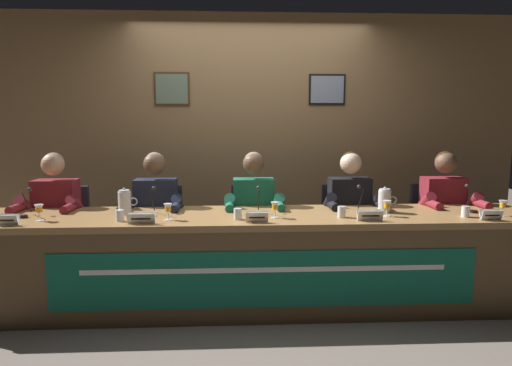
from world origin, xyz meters
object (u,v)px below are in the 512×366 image
microphone_far_left (26,207)px  panelist_far_right (446,209)px  juice_glass_left (168,209)px  panelist_right (351,210)px  juice_glass_center (275,207)px  panelist_left (155,212)px  chair_right (345,234)px  juice_glass_far_right (503,205)px  water_cup_right (341,212)px  panelist_center (254,211)px  chair_center (253,235)px  water_cup_far_right (465,212)px  nameplate_center (257,217)px  conference_table (257,246)px  chair_far_right (434,233)px  nameplate_far_right (491,215)px  juice_glass_right (387,205)px  nameplate_left (141,218)px  water_cup_center (238,215)px  microphone_far_right (471,203)px  microphone_right (361,204)px  microphone_center (259,205)px  chair_far_left (64,238)px  water_pitcher_right_side (385,201)px  panelist_far_left (53,213)px  nameplate_far_left (7,220)px  juice_glass_far_left (39,210)px  water_pitcher_left_side (125,202)px  water_cup_left (120,216)px  chair_left (160,236)px  nameplate_right (370,215)px  microphone_left (152,206)px

microphone_far_left → panelist_far_right: size_ratio=0.18×
juice_glass_left → panelist_right: (1.53, 0.53, -0.13)m
juice_glass_center → panelist_left: bearing=153.4°
chair_right → juice_glass_far_right: (1.04, -0.72, 0.41)m
panelist_left → water_cup_right: bearing=-18.4°
juice_glass_left → panelist_center: (0.66, 0.53, -0.13)m
chair_center → water_cup_far_right: bearing=-24.7°
juice_glass_left → nameplate_center: juice_glass_left is taller
microphone_far_left → conference_table: bearing=-3.9°
chair_far_right → nameplate_far_right: size_ratio=5.74×
juice_glass_far_right → water_cup_far_right: 0.31m
juice_glass_center → juice_glass_right: (0.87, 0.02, 0.00)m
nameplate_left → juice_glass_far_right: size_ratio=1.58×
water_cup_right → juice_glass_far_right: juice_glass_far_right is taller
chair_center → water_cup_center: size_ratio=10.38×
microphone_far_left → chair_right: 2.73m
juice_glass_far_right → water_cup_far_right: juice_glass_far_right is taller
microphone_far_left → nameplate_left: (0.94, -0.28, -0.03)m
juice_glass_center → panelist_far_right: panelist_far_right is taller
panelist_left → microphone_far_right: bearing=-7.5°
microphone_right → conference_table: bearing=-170.8°
chair_right → water_cup_right: bearing=-107.1°
microphone_center → nameplate_far_right: (1.71, -0.29, -0.03)m
panelist_center → microphone_center: panelist_center is taller
panelist_center → panelist_right: bearing=0.0°
chair_far_left → water_pitcher_right_side: 2.85m
nameplate_left → microphone_far_right: 2.61m
panelist_far_left → nameplate_far_left: 0.66m
juice_glass_far_left → water_pitcher_left_side: size_ratio=0.59×
microphone_far_left → water_pitcher_left_side: microphone_far_left is taller
microphone_center → water_pitcher_left_side: 1.06m
water_cup_left → water_cup_far_right: 2.61m
water_cup_left → panelist_right: panelist_right is taller
nameplate_far_right → chair_far_right: bearing=90.4°
nameplate_center → water_cup_center: bearing=143.8°
nameplate_center → microphone_center: microphone_center is taller
conference_table → chair_center: size_ratio=5.23×
microphone_center → panelist_right: (0.84, 0.36, -0.12)m
chair_left → microphone_right: bearing=-17.6°
microphone_center → nameplate_right: microphone_center is taller
juice_glass_right → chair_right: bearing=101.8°
nameplate_far_left → water_cup_right: 2.42m
conference_table → microphone_far_left: 1.81m
water_cup_right → microphone_right: bearing=38.4°
juice_glass_far_left → water_pitcher_left_side: water_pitcher_left_side is taller
chair_far_left → nameplate_far_right: 3.58m
panelist_left → microphone_left: (0.05, -0.34, 0.12)m
chair_center → nameplate_center: chair_center is taller
chair_center → juice_glass_far_right: chair_center is taller
water_cup_left → microphone_left: size_ratio=0.39×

